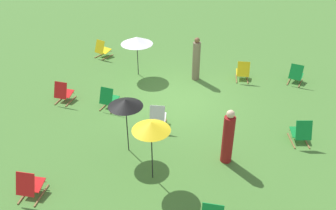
# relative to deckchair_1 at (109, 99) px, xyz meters

# --- Properties ---
(ground_plane) EXTENTS (40.00, 40.00, 0.00)m
(ground_plane) POSITION_rel_deckchair_1_xyz_m (-2.17, -1.22, -0.37)
(ground_plane) COLOR #477A33
(deckchair_1) EXTENTS (0.53, 0.79, 0.83)m
(deckchair_1) POSITION_rel_deckchair_1_xyz_m (0.00, 0.00, 0.00)
(deckchair_1) COLOR olive
(deckchair_1) RESTS_ON ground
(deckchair_2) EXTENTS (0.61, 0.83, 0.83)m
(deckchair_2) POSITION_rel_deckchair_1_xyz_m (-4.22, -3.56, 0.00)
(deckchair_2) COLOR olive
(deckchair_2) RESTS_ON ground
(deckchair_3) EXTENTS (0.61, 0.83, 0.83)m
(deckchair_3) POSITION_rel_deckchair_1_xyz_m (-6.26, -3.91, 0.00)
(deckchair_3) COLOR olive
(deckchair_3) RESTS_ON ground
(deckchair_4) EXTENTS (0.68, 0.87, 0.83)m
(deckchair_4) POSITION_rel_deckchair_1_xyz_m (2.20, -3.94, 0.00)
(deckchair_4) COLOR olive
(deckchair_4) RESTS_ON ground
(deckchair_6) EXTENTS (0.49, 0.77, 0.83)m
(deckchair_6) POSITION_rel_deckchair_1_xyz_m (1.75, 0.10, 0.00)
(deckchair_6) COLOR olive
(deckchair_6) RESTS_ON ground
(deckchair_7) EXTENTS (0.68, 0.87, 0.83)m
(deckchair_7) POSITION_rel_deckchair_1_xyz_m (-6.42, 0.09, 0.00)
(deckchair_7) COLOR olive
(deckchair_7) RESTS_ON ground
(deckchair_8) EXTENTS (0.62, 0.84, 0.83)m
(deckchair_8) POSITION_rel_deckchair_1_xyz_m (-2.02, 0.59, 0.00)
(deckchair_8) COLOR olive
(deckchair_8) RESTS_ON ground
(deckchair_9) EXTENTS (0.56, 0.81, 0.83)m
(deckchair_9) POSITION_rel_deckchair_1_xyz_m (0.04, 4.44, 0.00)
(deckchair_9) COLOR olive
(deckchair_9) RESTS_ON ground
(umbrella_0) EXTENTS (0.98, 0.98, 1.81)m
(umbrella_0) POSITION_rel_deckchair_1_xyz_m (-2.64, 2.89, 1.32)
(umbrella_0) COLOR black
(umbrella_0) RESTS_ON ground
(umbrella_1) EXTENTS (1.29, 1.29, 1.65)m
(umbrella_1) POSITION_rel_deckchair_1_xyz_m (-0.01, -2.76, 1.13)
(umbrella_1) COLOR black
(umbrella_1) RESTS_ON ground
(umbrella_2) EXTENTS (0.98, 0.98, 1.75)m
(umbrella_2) POSITION_rel_deckchair_1_xyz_m (-1.57, 2.00, 1.27)
(umbrella_2) COLOR black
(umbrella_2) RESTS_ON ground
(person_0) EXTENTS (0.43, 0.43, 1.70)m
(person_0) POSITION_rel_deckchair_1_xyz_m (-4.41, 1.60, 0.43)
(person_0) COLOR maroon
(person_0) RESTS_ON ground
(person_1) EXTENTS (0.41, 0.41, 1.77)m
(person_1) POSITION_rel_deckchair_1_xyz_m (-2.39, -3.08, 0.47)
(person_1) COLOR #72664C
(person_1) RESTS_ON ground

